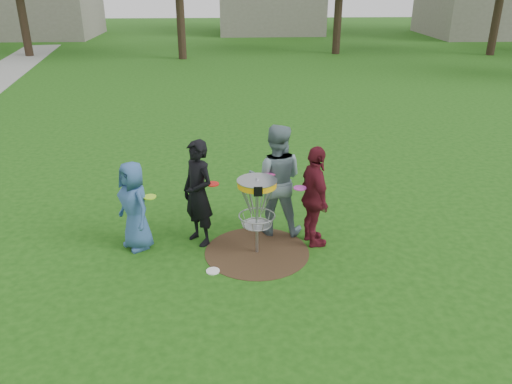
{
  "coord_description": "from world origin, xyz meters",
  "views": [
    {
      "loc": [
        -0.41,
        -7.44,
        4.4
      ],
      "look_at": [
        0.0,
        0.3,
        1.0
      ],
      "focal_mm": 35.0,
      "sensor_mm": 36.0,
      "label": 1
    }
  ],
  "objects_px": {
    "player_maroon": "(315,197)",
    "disc_golf_basket": "(257,198)",
    "player_black": "(198,193)",
    "player_blue": "(134,206)",
    "player_grey": "(276,180)"
  },
  "relations": [
    {
      "from": "player_blue",
      "to": "player_black",
      "type": "relative_size",
      "value": 0.83
    },
    {
      "from": "player_maroon",
      "to": "disc_golf_basket",
      "type": "xyz_separation_m",
      "value": [
        -1.0,
        -0.26,
        0.12
      ]
    },
    {
      "from": "player_black",
      "to": "disc_golf_basket",
      "type": "distance_m",
      "value": 1.08
    },
    {
      "from": "player_maroon",
      "to": "disc_golf_basket",
      "type": "height_order",
      "value": "player_maroon"
    },
    {
      "from": "player_maroon",
      "to": "disc_golf_basket",
      "type": "distance_m",
      "value": 1.04
    },
    {
      "from": "player_grey",
      "to": "player_maroon",
      "type": "height_order",
      "value": "player_grey"
    },
    {
      "from": "player_black",
      "to": "player_grey",
      "type": "bearing_deg",
      "value": 63.53
    },
    {
      "from": "player_blue",
      "to": "disc_golf_basket",
      "type": "distance_m",
      "value": 2.1
    },
    {
      "from": "player_grey",
      "to": "player_maroon",
      "type": "xyz_separation_m",
      "value": [
        0.62,
        -0.51,
        -0.12
      ]
    },
    {
      "from": "player_black",
      "to": "disc_golf_basket",
      "type": "relative_size",
      "value": 1.37
    },
    {
      "from": "player_blue",
      "to": "player_maroon",
      "type": "relative_size",
      "value": 0.87
    },
    {
      "from": "player_grey",
      "to": "player_blue",
      "type": "bearing_deg",
      "value": 19.54
    },
    {
      "from": "player_grey",
      "to": "disc_golf_basket",
      "type": "bearing_deg",
      "value": 72.7
    },
    {
      "from": "disc_golf_basket",
      "to": "player_grey",
      "type": "bearing_deg",
      "value": 63.65
    },
    {
      "from": "disc_golf_basket",
      "to": "player_black",
      "type": "bearing_deg",
      "value": 156.4
    }
  ]
}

